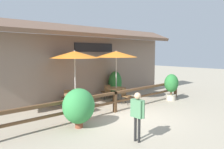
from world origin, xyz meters
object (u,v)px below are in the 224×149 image
Objects in this scene: patio_umbrella_near at (75,55)px; chair_middle_wallside at (106,91)px; chair_near_streetside at (86,102)px; dining_table_near at (75,97)px; pedestrian at (137,110)px; patio_umbrella_middle at (116,54)px; potted_plant_broad_leaf at (79,106)px; potted_plant_tall_tropical at (115,83)px; potted_plant_entrance_palm at (171,85)px; chair_middle_streetside at (126,95)px; chair_near_wallside at (67,97)px; dining_table_middle at (116,91)px.

chair_middle_wallside is at bearing 14.67° from patio_umbrella_near.
dining_table_near is at bearing 92.83° from chair_near_streetside.
chair_near_streetside is 0.55× the size of pedestrian.
chair_near_streetside is 3.41m from patio_umbrella_middle.
potted_plant_broad_leaf is (-1.39, -1.52, 0.32)m from chair_near_streetside.
patio_umbrella_middle reaches higher than potted_plant_tall_tropical.
patio_umbrella_middle is 3.33× the size of chair_middle_wallside.
chair_middle_streetside is at bearing 156.13° from potted_plant_entrance_palm.
potted_plant_tall_tropical is at bearing 12.93° from dining_table_near.
chair_near_streetside is 3.72m from potted_plant_tall_tropical.
dining_table_near is 1.27× the size of chair_near_wallside.
dining_table_near is 1.27× the size of chair_middle_streetside.
pedestrian reaches higher than chair_middle_wallside.
potted_plant_tall_tropical reaches higher than potted_plant_broad_leaf.
dining_table_near is 1.00× the size of dining_table_middle.
pedestrian is (-0.78, -5.37, 0.51)m from chair_near_wallside.
potted_plant_entrance_palm is (5.05, -1.29, 0.41)m from chair_near_streetside.
dining_table_near is (-0.00, 0.00, -2.02)m from patio_umbrella_near.
chair_near_streetside is 2.09m from potted_plant_broad_leaf.
chair_middle_wallside is (2.57, 0.67, -2.15)m from patio_umbrella_near.
patio_umbrella_middle is at bearing -3.07° from dining_table_near.
patio_umbrella_near is at bearing 21.53° from chair_middle_wallside.
potted_plant_entrance_palm is (2.48, -1.94, 0.27)m from dining_table_middle.
potted_plant_tall_tropical is at bearing -165.86° from chair_middle_wallside.
patio_umbrella_middle is at bearing -3.07° from patio_umbrella_near.
chair_middle_streetside is at bearing 19.36° from potted_plant_broad_leaf.
dining_table_middle is 4.52m from potted_plant_broad_leaf.
patio_umbrella_near is 3.33× the size of chair_middle_wallside.
potted_plant_broad_leaf reaches higher than dining_table_middle.
potted_plant_entrance_palm reaches higher than potted_plant_broad_leaf.
chair_near_streetside and chair_middle_streetside have the same top height.
potted_plant_tall_tropical is 6.77m from pedestrian.
potted_plant_tall_tropical is (3.36, 1.57, 0.35)m from chair_near_streetside.
chair_middle_streetside is at bearing -95.72° from patio_umbrella_middle.
chair_middle_streetside reaches higher than dining_table_middle.
chair_middle_streetside and chair_middle_wallside have the same top height.
potted_plant_broad_leaf is 0.94× the size of pedestrian.
pedestrian is (-3.33, -5.24, 0.51)m from chair_middle_wallside.
patio_umbrella_middle is (2.59, -0.14, 0.00)m from patio_umbrella_near.
potted_plant_tall_tropical is at bearing 49.27° from dining_table_middle.
pedestrian is at bearing -156.91° from potted_plant_entrance_palm.
chair_near_streetside is at bearing 165.14° from chair_middle_streetside.
dining_table_near is at bearing 21.53° from chair_middle_wallside.
patio_umbrella_near reaches higher than chair_middle_wallside.
dining_table_middle is at bearing -130.73° from potted_plant_tall_tropical.
potted_plant_entrance_palm is 1.04× the size of potted_plant_broad_leaf.
dining_table_middle is at bearing 98.53° from chair_middle_wallside.
chair_middle_streetside is at bearing 94.83° from chair_middle_wallside.
potted_plant_entrance_palm is (2.56, -1.13, 0.41)m from chair_middle_streetside.
patio_umbrella_near is 2.29m from chair_near_streetside.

